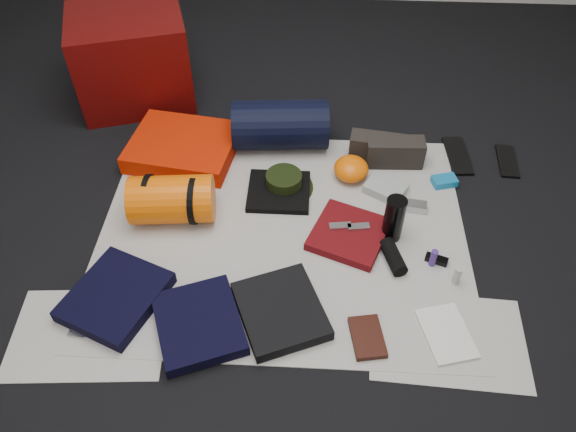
{
  "coord_description": "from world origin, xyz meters",
  "views": [
    {
      "loc": [
        0.11,
        -1.64,
        1.85
      ],
      "look_at": [
        0.02,
        0.01,
        0.1
      ],
      "focal_mm": 35.0,
      "sensor_mm": 36.0,
      "label": 1
    }
  ],
  "objects_px": {
    "stuff_sack": "(172,199)",
    "sleeping_pad": "(183,147)",
    "navy_duffel": "(280,125)",
    "paperback_book": "(367,337)",
    "water_bottle": "(394,219)",
    "compact_camera": "(416,206)",
    "red_cabinet": "(132,59)"
  },
  "relations": [
    {
      "from": "stuff_sack",
      "to": "sleeping_pad",
      "type": "bearing_deg",
      "value": 94.96
    },
    {
      "from": "navy_duffel",
      "to": "paperback_book",
      "type": "distance_m",
      "value": 1.19
    },
    {
      "from": "sleeping_pad",
      "to": "paperback_book",
      "type": "bearing_deg",
      "value": -49.31
    },
    {
      "from": "stuff_sack",
      "to": "paperback_book",
      "type": "relative_size",
      "value": 2.04
    },
    {
      "from": "stuff_sack",
      "to": "water_bottle",
      "type": "height_order",
      "value": "water_bottle"
    },
    {
      "from": "sleeping_pad",
      "to": "paperback_book",
      "type": "relative_size",
      "value": 2.83
    },
    {
      "from": "water_bottle",
      "to": "paperback_book",
      "type": "bearing_deg",
      "value": -103.45
    },
    {
      "from": "sleeping_pad",
      "to": "water_bottle",
      "type": "xyz_separation_m",
      "value": [
        1.0,
        -0.49,
        0.06
      ]
    },
    {
      "from": "water_bottle",
      "to": "compact_camera",
      "type": "height_order",
      "value": "water_bottle"
    },
    {
      "from": "stuff_sack",
      "to": "compact_camera",
      "type": "distance_m",
      "value": 1.1
    },
    {
      "from": "water_bottle",
      "to": "compact_camera",
      "type": "xyz_separation_m",
      "value": [
        0.12,
        0.17,
        -0.09
      ]
    },
    {
      "from": "stuff_sack",
      "to": "paperback_book",
      "type": "xyz_separation_m",
      "value": [
        0.84,
        -0.59,
        -0.09
      ]
    },
    {
      "from": "stuff_sack",
      "to": "navy_duffel",
      "type": "bearing_deg",
      "value": 50.29
    },
    {
      "from": "stuff_sack",
      "to": "water_bottle",
      "type": "distance_m",
      "value": 0.96
    },
    {
      "from": "navy_duffel",
      "to": "water_bottle",
      "type": "distance_m",
      "value": 0.79
    },
    {
      "from": "water_bottle",
      "to": "paperback_book",
      "type": "relative_size",
      "value": 1.22
    },
    {
      "from": "water_bottle",
      "to": "paperback_book",
      "type": "height_order",
      "value": "water_bottle"
    },
    {
      "from": "compact_camera",
      "to": "navy_duffel",
      "type": "bearing_deg",
      "value": 154.9
    },
    {
      "from": "red_cabinet",
      "to": "sleeping_pad",
      "type": "relative_size",
      "value": 1.15
    },
    {
      "from": "stuff_sack",
      "to": "compact_camera",
      "type": "height_order",
      "value": "stuff_sack"
    },
    {
      "from": "navy_duffel",
      "to": "sleeping_pad",
      "type": "bearing_deg",
      "value": -172.4
    },
    {
      "from": "red_cabinet",
      "to": "stuff_sack",
      "type": "relative_size",
      "value": 1.6
    },
    {
      "from": "red_cabinet",
      "to": "navy_duffel",
      "type": "height_order",
      "value": "red_cabinet"
    },
    {
      "from": "navy_duffel",
      "to": "paperback_book",
      "type": "height_order",
      "value": "navy_duffel"
    },
    {
      "from": "red_cabinet",
      "to": "navy_duffel",
      "type": "distance_m",
      "value": 0.91
    },
    {
      "from": "paperback_book",
      "to": "water_bottle",
      "type": "bearing_deg",
      "value": 66.65
    },
    {
      "from": "stuff_sack",
      "to": "navy_duffel",
      "type": "height_order",
      "value": "navy_duffel"
    },
    {
      "from": "red_cabinet",
      "to": "sleeping_pad",
      "type": "xyz_separation_m",
      "value": [
        0.34,
        -0.49,
        -0.19
      ]
    },
    {
      "from": "sleeping_pad",
      "to": "water_bottle",
      "type": "height_order",
      "value": "water_bottle"
    },
    {
      "from": "red_cabinet",
      "to": "paperback_book",
      "type": "xyz_separation_m",
      "value": [
        1.21,
        -1.51,
        -0.22
      ]
    },
    {
      "from": "red_cabinet",
      "to": "navy_duffel",
      "type": "bearing_deg",
      "value": -42.2
    },
    {
      "from": "navy_duffel",
      "to": "compact_camera",
      "type": "bearing_deg",
      "value": -38.28
    }
  ]
}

